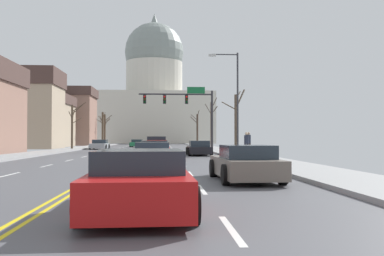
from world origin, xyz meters
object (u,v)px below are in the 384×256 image
at_px(pickup_truck_near_00, 156,145).
at_px(sedan_near_03, 152,156).
at_px(sedan_oncoming_00, 100,145).
at_px(pedestrian_01, 249,142).
at_px(street_lamp_right, 234,94).
at_px(pedestrian_00, 246,142).
at_px(sedan_near_02, 156,151).
at_px(signal_gantry, 186,104).
at_px(sedan_near_01, 199,148).
at_px(sedan_near_05, 140,182).
at_px(sedan_oncoming_01, 137,143).
at_px(bicycle_parked, 254,152).
at_px(sedan_near_04, 245,164).

relative_size(pickup_truck_near_00, sedan_near_03, 1.18).
xyz_separation_m(pickup_truck_near_00, sedan_oncoming_00, (-7.15, 11.88, -0.15)).
bearing_deg(pedestrian_01, sedan_near_03, -120.13).
bearing_deg(street_lamp_right, pickup_truck_near_00, 126.05).
relative_size(pedestrian_00, pedestrian_01, 0.98).
bearing_deg(sedan_near_02, pickup_truck_near_00, 90.74).
relative_size(signal_gantry, pickup_truck_near_00, 1.48).
distance_m(signal_gantry, pedestrian_00, 15.81).
relative_size(sedan_oncoming_00, pedestrian_00, 2.64).
bearing_deg(sedan_near_01, sedan_near_05, -97.20).
height_order(sedan_near_02, sedan_oncoming_01, sedan_near_02).
xyz_separation_m(sedan_near_05, sedan_oncoming_01, (-3.60, 57.43, -0.02)).
distance_m(signal_gantry, sedan_oncoming_00, 13.59).
xyz_separation_m(street_lamp_right, bicycle_parked, (0.38, -5.81, -4.35)).
relative_size(pickup_truck_near_00, sedan_near_02, 1.16).
xyz_separation_m(sedan_oncoming_00, sedan_oncoming_01, (3.80, 12.42, 0.00)).
height_order(pickup_truck_near_00, sedan_oncoming_00, pickup_truck_near_00).
distance_m(signal_gantry, pickup_truck_near_00, 6.61).
bearing_deg(pickup_truck_near_00, sedan_oncoming_00, 121.05).
bearing_deg(sedan_oncoming_00, pickup_truck_near_00, -58.95).
relative_size(sedan_near_03, sedan_oncoming_00, 1.02).
bearing_deg(pedestrian_01, pedestrian_00, -104.49).
bearing_deg(sedan_near_04, sedan_near_01, 89.68).
height_order(sedan_near_03, pedestrian_00, pedestrian_00).
distance_m(signal_gantry, sedan_oncoming_01, 21.70).
bearing_deg(signal_gantry, sedan_near_02, -99.22).
xyz_separation_m(sedan_near_02, sedan_near_05, (0.07, -19.58, 0.00)).
bearing_deg(street_lamp_right, sedan_near_01, 152.04).
distance_m(sedan_near_02, sedan_near_03, 7.08).
height_order(sedan_near_04, bicycle_parked, sedan_near_04).
xyz_separation_m(sedan_near_04, sedan_oncoming_01, (-6.78, 51.69, -0.00)).
height_order(signal_gantry, pedestrian_01, signal_gantry).
relative_size(pickup_truck_near_00, sedan_near_01, 1.20).
bearing_deg(signal_gantry, sedan_oncoming_01, 107.48).
xyz_separation_m(pickup_truck_near_00, sedan_near_02, (0.18, -13.55, -0.14)).
bearing_deg(pedestrian_00, sedan_near_01, 129.77).
distance_m(pickup_truck_near_00, sedan_near_05, 33.14).
relative_size(street_lamp_right, sedan_near_05, 1.70).
bearing_deg(sedan_near_02, street_lamp_right, 40.43).
height_order(sedan_near_05, sedan_oncoming_00, sedan_near_05).
relative_size(street_lamp_right, pickup_truck_near_00, 1.48).
height_order(street_lamp_right, sedan_near_04, street_lamp_right).
bearing_deg(sedan_near_04, sedan_oncoming_01, 97.47).
bearing_deg(signal_gantry, pedestrian_00, -76.19).
bearing_deg(sedan_near_05, sedan_oncoming_01, 93.58).
height_order(sedan_near_02, pedestrian_00, pedestrian_00).
relative_size(pickup_truck_near_00, pedestrian_01, 3.10).
xyz_separation_m(sedan_near_01, sedan_near_04, (-0.11, -20.32, -0.00)).
distance_m(pickup_truck_near_00, bicycle_parked, 15.70).
relative_size(sedan_near_02, bicycle_parked, 2.60).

